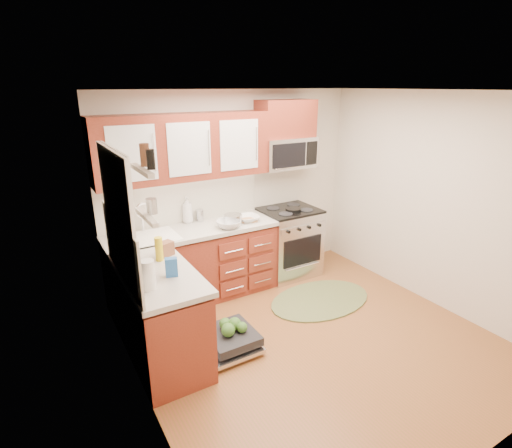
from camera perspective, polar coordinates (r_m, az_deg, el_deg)
floor at (r=4.45m, az=8.07°, el=-15.89°), size 3.50×3.50×0.00m
ceiling at (r=3.65m, az=9.99°, el=18.26°), size 3.50×3.50×0.00m
wall_back at (r=5.27m, az=-3.17°, el=5.00°), size 3.50×0.04×2.50m
wall_front at (r=2.88m, az=31.86°, el=-10.71°), size 3.50×0.04×2.50m
wall_left at (r=3.13m, az=-16.89°, el=-6.08°), size 0.04×3.50×2.50m
wall_right at (r=5.12m, az=24.31°, el=2.87°), size 0.04×3.50×2.50m
base_cabinet_back at (r=5.01m, az=-8.80°, el=-6.03°), size 2.05×0.60×0.85m
base_cabinet_left at (r=4.04m, az=-13.45°, el=-13.04°), size 0.60×1.25×0.85m
countertop_back at (r=4.82m, az=-9.04°, el=-0.96°), size 2.07×0.64×0.05m
countertop_left at (r=3.81m, az=-13.86°, el=-6.95°), size 0.64×1.27×0.05m
backsplash_back at (r=4.99m, az=-10.49°, el=3.40°), size 2.05×0.02×0.57m
backsplash_left at (r=3.63m, az=-18.69°, el=-3.44°), size 0.02×1.25×0.57m
upper_cabinets at (r=4.70m, az=-10.29°, el=10.76°), size 2.05×0.35×0.75m
cabinet_over_mw at (r=5.33m, az=4.27°, el=14.79°), size 0.76×0.35×0.47m
range at (r=5.59m, az=4.70°, el=-2.55°), size 0.76×0.64×0.95m
microwave at (r=5.36m, az=4.31°, el=10.12°), size 0.76×0.38×0.40m
sink at (r=4.69m, az=-14.84°, el=-3.29°), size 0.62×0.50×0.26m
dishwasher at (r=4.21m, az=-4.15°, el=-16.30°), size 0.70×0.60×0.20m
window at (r=3.49m, az=-19.19°, el=1.58°), size 0.03×1.05×1.05m
window_blind at (r=3.42m, az=-19.39°, el=6.92°), size 0.02×0.96×0.40m
shelf_upper at (r=2.57m, az=-15.99°, el=7.37°), size 0.04×0.40×0.03m
shelf_lower at (r=2.64m, az=-15.40°, el=1.00°), size 0.04×0.40×0.03m
rug at (r=5.13m, az=9.16°, el=-10.62°), size 1.58×1.31×0.02m
skillet at (r=5.36m, az=5.36°, el=2.06°), size 0.24×0.24×0.04m
stock_pot at (r=4.87m, az=-3.30°, el=0.61°), size 0.28×0.28×0.13m
cutting_board at (r=5.03m, az=-1.70°, el=0.57°), size 0.35×0.27×0.02m
canister at (r=5.04m, az=-7.99°, el=1.21°), size 0.13×0.13×0.15m
paper_towel_roll at (r=3.46m, az=-15.17°, el=-7.04°), size 0.15×0.15×0.26m
mustard_bottle at (r=3.98m, az=-13.70°, el=-3.49°), size 0.09×0.09×0.24m
red_bottle at (r=3.69m, az=-16.59°, el=-5.71°), size 0.07×0.07×0.22m
wooden_box at (r=4.10m, az=-12.76°, el=-3.46°), size 0.17×0.15×0.14m
blue_carton at (r=3.65m, az=-12.00°, el=-6.06°), size 0.12×0.09×0.17m
bowl_a at (r=5.01m, az=-1.19°, el=0.81°), size 0.29×0.29×0.07m
bowl_b at (r=4.78m, az=-3.91°, el=-0.03°), size 0.34×0.34×0.09m
cup at (r=4.97m, az=-2.95°, el=0.84°), size 0.16×0.16×0.11m
soap_bottle_a at (r=4.98m, az=-9.80°, el=2.01°), size 0.13×0.13×0.33m
soap_bottle_b at (r=4.19m, az=-18.50°, el=-3.02°), size 0.10×0.10×0.21m
soap_bottle_c at (r=4.09m, az=-17.31°, el=-3.72°), size 0.14×0.14×0.17m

